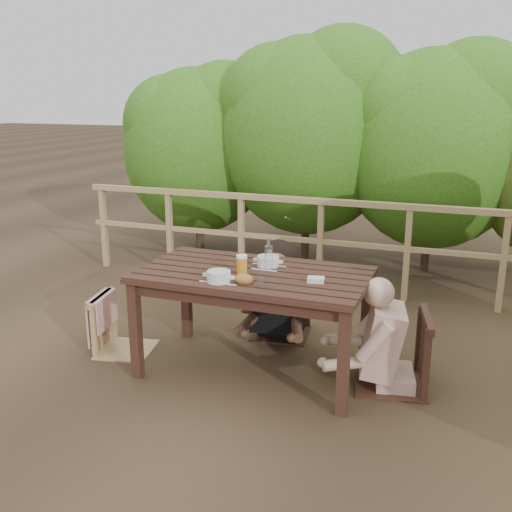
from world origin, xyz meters
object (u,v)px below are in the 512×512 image
(diner_right, at_px, (400,299))
(bread_roll, at_px, (244,279))
(chair_left, at_px, (124,300))
(woman, at_px, (282,260))
(soup_far, at_px, (268,262))
(butter_tub, at_px, (316,281))
(tumbler, at_px, (260,283))
(chair_right, at_px, (394,318))
(beer_glass, at_px, (242,265))
(soup_near, at_px, (219,277))
(bottle, at_px, (269,256))
(chair_far, at_px, (281,282))
(table, at_px, (254,323))

(diner_right, relative_size, bread_roll, 9.89)
(chair_left, height_order, bread_roll, chair_left)
(woman, xyz_separation_m, soup_far, (0.07, -0.58, 0.14))
(woman, distance_m, butter_tub, 0.99)
(butter_tub, bearing_deg, tumbler, -159.68)
(woman, height_order, butter_tub, woman)
(chair_right, relative_size, diner_right, 0.78)
(bread_roll, xyz_separation_m, beer_glass, (-0.09, 0.19, 0.04))
(soup_near, bearing_deg, chair_left, 164.52)
(soup_far, distance_m, beer_glass, 0.28)
(chair_left, bearing_deg, beer_glass, -102.63)
(bread_roll, height_order, beer_glass, beer_glass)
(bottle, bearing_deg, chair_far, 100.05)
(beer_glass, bearing_deg, bread_roll, -64.31)
(chair_far, xyz_separation_m, bread_roll, (0.05, -1.00, 0.33))
(chair_right, xyz_separation_m, beer_glass, (-1.08, -0.20, 0.33))
(diner_right, xyz_separation_m, soup_near, (-1.19, -0.44, 0.16))
(table, distance_m, soup_far, 0.47)
(chair_right, xyz_separation_m, soup_near, (-1.16, -0.44, 0.30))
(table, bearing_deg, bread_roll, -83.90)
(diner_right, bearing_deg, beer_glass, 88.94)
(butter_tub, bearing_deg, chair_far, 110.94)
(woman, relative_size, tumbler, 18.17)
(table, xyz_separation_m, bottle, (0.10, 0.04, 0.52))
(chair_left, xyz_separation_m, chair_right, (2.13, 0.17, 0.08))
(table, bearing_deg, chair_right, 7.17)
(soup_near, distance_m, soup_far, 0.52)
(chair_left, height_order, butter_tub, chair_left)
(chair_left, relative_size, tumbler, 11.92)
(butter_tub, bearing_deg, chair_left, 167.21)
(soup_near, relative_size, beer_glass, 1.82)
(soup_near, xyz_separation_m, tumbler, (0.30, 0.02, -0.01))
(bread_roll, distance_m, butter_tub, 0.50)
(chair_far, height_order, soup_far, chair_far)
(table, distance_m, butter_tub, 0.65)
(chair_right, bearing_deg, soup_far, -104.08)
(tumbler, relative_size, butter_tub, 0.64)
(tumbler, bearing_deg, beer_glass, 135.71)
(beer_glass, bearing_deg, chair_right, 10.60)
(beer_glass, distance_m, tumbler, 0.31)
(woman, distance_m, beer_glass, 0.85)
(table, relative_size, tumbler, 22.42)
(soup_near, distance_m, tumbler, 0.30)
(chair_left, relative_size, chair_right, 0.86)
(chair_left, bearing_deg, butter_tub, -102.32)
(chair_right, relative_size, tumbler, 13.93)
(bread_roll, relative_size, tumbler, 1.80)
(butter_tub, bearing_deg, woman, 110.32)
(chair_left, relative_size, bread_roll, 6.60)
(bread_roll, relative_size, butter_tub, 1.15)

